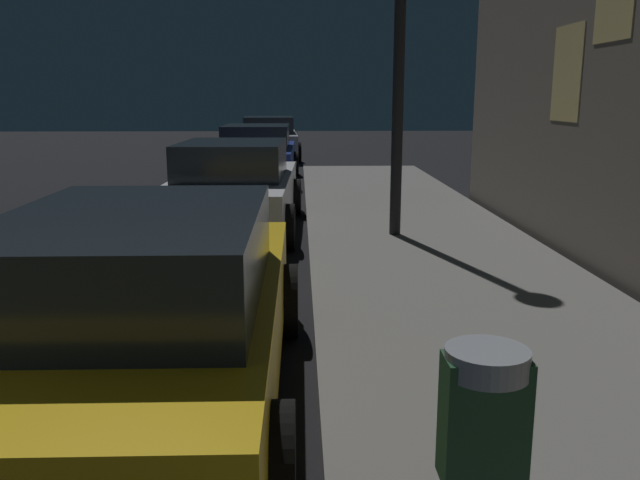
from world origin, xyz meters
name	(u,v)px	position (x,y,z in m)	size (l,w,h in m)	color
car_yellow_cab	(147,311)	(2.85, 3.27, 0.72)	(2.02, 4.39, 1.43)	gold
car_white	(234,187)	(2.85, 9.47, 0.70)	(2.13, 4.57, 1.43)	silver
car_blue	(257,154)	(2.85, 15.47, 0.70)	(2.04, 4.39, 1.43)	navy
car_silver	(269,138)	(2.85, 21.89, 0.71)	(2.23, 4.47, 1.43)	#B7B7BF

